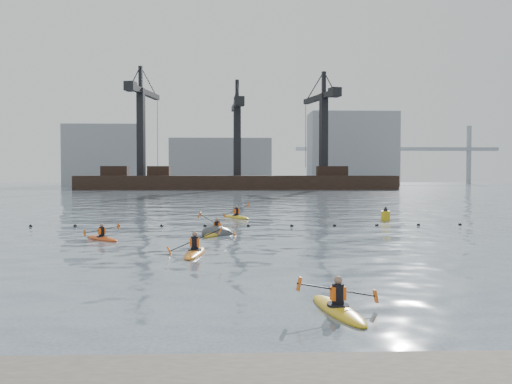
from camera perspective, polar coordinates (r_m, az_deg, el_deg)
The scene contains 11 objects.
ground at distance 15.42m, azimuth -3.05°, elevation -11.83°, with size 400.00×400.00×0.00m, color #3C4858.
float_line at distance 37.69m, azimuth -3.09°, elevation -3.57°, with size 33.24×0.73×0.24m.
barge_pier at distance 124.98m, azimuth -2.09°, elevation 1.18°, with size 72.00×19.30×29.50m.
skyline at distance 165.35m, azimuth -1.18°, elevation 3.93°, with size 141.00×28.00×22.00m.
kayaker_0 at distance 24.87m, azimuth -6.46°, elevation -6.27°, with size 2.56×3.72×1.43m.
kayaker_1 at distance 14.85m, azimuth 8.62°, elevation -11.98°, with size 2.27×3.46×1.11m.
kayaker_2 at distance 31.31m, azimuth -15.92°, elevation -4.66°, with size 2.63×2.78×1.02m.
kayaker_3 at distance 32.57m, azimuth -4.11°, elevation -4.31°, with size 2.41×3.62×1.47m.
kayaker_5 at distance 44.67m, azimuth -2.08°, elevation -2.59°, with size 2.51×3.52×1.33m.
mooring_buoy at distance 32.50m, azimuth -4.03°, elevation -4.51°, with size 2.15×1.27×1.08m, color #414446.
nav_buoy at distance 43.36m, azimuth 13.48°, elevation -2.43°, with size 0.69×0.69×1.25m.
Camera 1 is at (0.32, -14.97, 3.68)m, focal length 38.00 mm.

